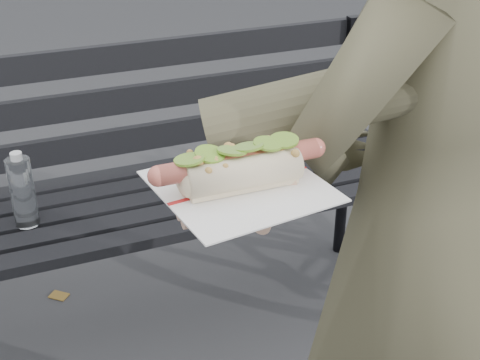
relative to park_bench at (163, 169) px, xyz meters
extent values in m
cylinder|color=black|center=(0.68, -0.24, -0.30)|extent=(0.04, 0.04, 0.45)
cylinder|color=black|center=(0.68, 0.10, -0.30)|extent=(0.04, 0.04, 0.45)
cube|color=black|center=(0.01, -0.25, -0.06)|extent=(1.50, 0.07, 0.03)
cube|color=black|center=(0.01, -0.16, -0.06)|extent=(1.50, 0.07, 0.03)
cube|color=black|center=(0.01, -0.07, -0.06)|extent=(1.50, 0.07, 0.03)
cube|color=black|center=(0.01, 0.02, -0.06)|extent=(1.50, 0.07, 0.03)
cube|color=black|center=(0.01, 0.11, -0.06)|extent=(1.50, 0.07, 0.03)
cube|color=black|center=(0.68, 0.12, 0.15)|extent=(0.04, 0.03, 0.42)
cube|color=black|center=(0.01, 0.14, 0.05)|extent=(1.50, 0.02, 0.08)
cube|color=black|center=(0.01, 0.14, 0.18)|extent=(1.50, 0.02, 0.08)
cube|color=black|center=(0.01, 0.14, 0.31)|extent=(1.50, 0.02, 0.08)
cylinder|color=white|center=(-0.40, -0.09, 0.05)|extent=(0.06, 0.06, 0.19)
cylinder|color=white|center=(-0.40, -0.09, 0.16)|extent=(0.03, 0.03, 0.02)
imported|color=brown|center=(0.20, -0.93, 0.28)|extent=(0.66, 0.52, 1.61)
cylinder|color=brown|center=(0.08, -0.95, 0.57)|extent=(0.51, 0.23, 0.19)
cylinder|color=#D8A384|center=(-0.13, -1.04, 0.51)|extent=(0.09, 0.08, 0.07)
ellipsoid|color=#D8A384|center=(-0.17, -1.05, 0.50)|extent=(0.10, 0.12, 0.03)
cylinder|color=#D8A384|center=(-0.23, -1.08, 0.50)|extent=(0.05, 0.02, 0.02)
cylinder|color=#D8A384|center=(-0.23, -1.06, 0.50)|extent=(0.05, 0.02, 0.02)
cylinder|color=#D8A384|center=(-0.23, -1.04, 0.50)|extent=(0.05, 0.02, 0.02)
cylinder|color=#D8A384|center=(-0.23, -1.02, 0.50)|extent=(0.05, 0.02, 0.02)
cylinder|color=#D8A384|center=(-0.16, -1.10, 0.50)|extent=(0.04, 0.05, 0.02)
cube|color=white|center=(-0.17, -1.05, 0.52)|extent=(0.21, 0.21, 0.00)
cube|color=#B21E1E|center=(-0.17, -1.05, 0.52)|extent=(0.19, 0.03, 0.00)
cylinder|color=#C55C4C|center=(-0.17, -1.05, 0.55)|extent=(0.20, 0.02, 0.02)
sphere|color=#C55C4C|center=(-0.27, -1.05, 0.55)|extent=(0.03, 0.02, 0.02)
sphere|color=#C55C4C|center=(-0.07, -1.05, 0.55)|extent=(0.02, 0.02, 0.02)
sphere|color=#9E6B2D|center=(-0.18, -1.03, 0.56)|extent=(0.01, 0.01, 0.01)
sphere|color=#9E6B2D|center=(-0.20, -1.04, 0.56)|extent=(0.01, 0.01, 0.01)
sphere|color=#9E6B2D|center=(-0.21, -1.06, 0.56)|extent=(0.01, 0.01, 0.01)
sphere|color=#9E6B2D|center=(-0.15, -1.05, 0.55)|extent=(0.01, 0.01, 0.01)
sphere|color=#9E6B2D|center=(-0.20, -1.07, 0.56)|extent=(0.01, 0.01, 0.01)
sphere|color=#9E6B2D|center=(-0.17, -1.04, 0.55)|extent=(0.01, 0.01, 0.01)
sphere|color=#9E6B2D|center=(-0.23, -1.05, 0.56)|extent=(0.01, 0.01, 0.01)
sphere|color=#9E6B2D|center=(-0.16, -1.03, 0.56)|extent=(0.01, 0.01, 0.01)
sphere|color=#9E6B2D|center=(-0.21, -1.04, 0.56)|extent=(0.01, 0.01, 0.01)
sphere|color=#9E6B2D|center=(-0.22, -1.03, 0.56)|extent=(0.01, 0.01, 0.01)
sphere|color=#9E6B2D|center=(-0.12, -1.06, 0.56)|extent=(0.01, 0.01, 0.01)
sphere|color=#9E6B2D|center=(-0.20, -1.03, 0.56)|extent=(0.01, 0.01, 0.01)
sphere|color=#9E6B2D|center=(-0.16, -1.05, 0.56)|extent=(0.01, 0.01, 0.01)
sphere|color=#9E6B2D|center=(-0.13, -1.03, 0.56)|extent=(0.01, 0.01, 0.01)
sphere|color=#9E6B2D|center=(-0.22, -1.07, 0.56)|extent=(0.01, 0.01, 0.01)
sphere|color=#9E6B2D|center=(-0.22, -1.05, 0.56)|extent=(0.01, 0.01, 0.01)
sphere|color=#9E6B2D|center=(-0.23, -1.03, 0.56)|extent=(0.01, 0.01, 0.01)
sphere|color=#9E6B2D|center=(-0.18, -1.03, 0.56)|extent=(0.01, 0.01, 0.01)
sphere|color=#9E6B2D|center=(-0.23, -1.04, 0.55)|extent=(0.01, 0.01, 0.01)
sphere|color=#9E6B2D|center=(-0.22, -1.04, 0.56)|extent=(0.01, 0.01, 0.01)
sphere|color=#9E6B2D|center=(-0.11, -1.05, 0.56)|extent=(0.01, 0.01, 0.01)
sphere|color=#9E6B2D|center=(-0.11, -1.07, 0.56)|extent=(0.01, 0.01, 0.01)
sphere|color=#9E6B2D|center=(-0.23, -1.05, 0.56)|extent=(0.01, 0.01, 0.01)
sphere|color=#9E6B2D|center=(-0.22, -1.03, 0.56)|extent=(0.01, 0.01, 0.01)
sphere|color=#9E6B2D|center=(-0.23, -1.04, 0.56)|extent=(0.01, 0.01, 0.01)
sphere|color=#9E6B2D|center=(-0.21, -1.06, 0.56)|extent=(0.01, 0.01, 0.01)
sphere|color=#9E6B2D|center=(-0.12, -1.03, 0.56)|extent=(0.01, 0.01, 0.01)
sphere|color=#9E6B2D|center=(-0.21, -1.06, 0.56)|extent=(0.01, 0.01, 0.01)
cylinder|color=olive|center=(-0.24, -1.05, 0.57)|extent=(0.04, 0.04, 0.01)
cylinder|color=olive|center=(-0.21, -1.05, 0.57)|extent=(0.04, 0.04, 0.01)
cylinder|color=olive|center=(-0.18, -1.05, 0.57)|extent=(0.04, 0.04, 0.01)
cylinder|color=olive|center=(-0.16, -1.05, 0.57)|extent=(0.04, 0.04, 0.01)
cylinder|color=olive|center=(-0.14, -1.05, 0.57)|extent=(0.04, 0.04, 0.01)
cylinder|color=olive|center=(-0.12, -1.05, 0.57)|extent=(0.04, 0.04, 0.01)
cube|color=brown|center=(0.88, -0.28, -0.52)|extent=(0.06, 0.07, 0.00)
cube|color=brown|center=(1.22, 0.63, -0.52)|extent=(0.08, 0.09, 0.00)
cube|color=brown|center=(0.24, 0.91, -0.52)|extent=(0.09, 0.10, 0.00)
cube|color=brown|center=(0.47, -0.22, -0.52)|extent=(0.05, 0.05, 0.00)
cube|color=brown|center=(-0.34, 0.20, -0.52)|extent=(0.07, 0.07, 0.00)
camera|label=1|loc=(-0.43, -1.70, 0.91)|focal=50.00mm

